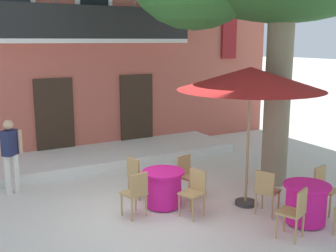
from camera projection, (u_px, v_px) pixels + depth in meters
The scene contains 14 objects.
ground_plane at pixel (155, 212), 8.28m from camera, with size 120.00×120.00×0.00m, color silver.
building_facade at pixel (74, 28), 13.80m from camera, with size 13.00×5.09×7.50m.
entrance_step_platform at pixel (111, 155), 11.93m from camera, with size 7.13×2.11×0.25m, color silver.
cafe_table_near_tree at pixel (163, 188), 8.49m from camera, with size 0.86×0.86×0.76m.
cafe_chair_near_tree_0 at pixel (194, 190), 8.02m from camera, with size 0.50×0.50×0.91m.
cafe_chair_near_tree_1 at pixel (187, 173), 9.01m from camera, with size 0.48×0.48×0.91m.
cafe_chair_near_tree_2 at pixel (137, 174), 8.94m from camera, with size 0.49×0.49×0.91m.
cafe_chair_near_tree_3 at pixel (136, 191), 7.92m from camera, with size 0.47×0.47×0.91m.
cafe_table_middle at pixel (306, 203), 7.70m from camera, with size 0.86×0.86×0.76m.
cafe_chair_middle_0 at pixel (295, 210), 7.05m from camera, with size 0.52×0.52×0.91m.
cafe_chair_middle_2 at pixel (324, 186), 8.21m from camera, with size 0.47×0.47×0.91m.
cafe_chair_middle_3 at pixel (266, 189), 8.04m from camera, with size 0.53×0.53×0.91m.
cafe_umbrella at pixel (250, 79), 8.13m from camera, with size 2.90×2.90×2.85m.
pedestrian_near_entrance at pixel (10, 152), 9.12m from camera, with size 0.53×0.39×1.67m.
Camera 1 is at (-3.56, -6.90, 3.36)m, focal length 44.45 mm.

